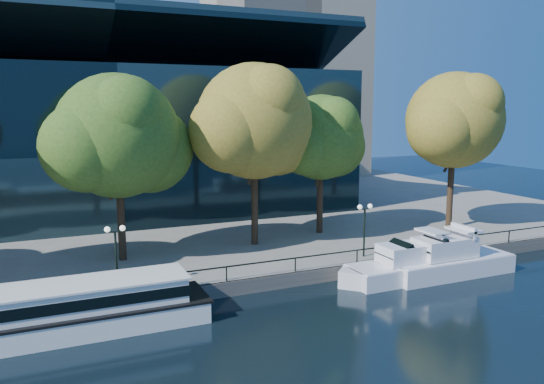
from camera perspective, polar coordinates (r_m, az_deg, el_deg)
name	(u,v)px	position (r m, az deg, el deg)	size (l,w,h in m)	color
ground	(244,313)	(32.62, -2.98, -12.86)	(160.00, 160.00, 0.00)	black
promenade	(138,204)	(66.59, -14.21, -1.27)	(90.00, 67.08, 1.00)	slate
railing	(226,267)	(34.86, -4.93, -8.04)	(88.20, 0.08, 0.99)	black
convention_building	(105,141)	(60.57, -17.51, 5.21)	(50.00, 24.57, 21.43)	black
tour_boat	(54,310)	(31.47, -22.44, -11.67)	(17.41, 3.88, 3.30)	white
cruiser_near	(412,264)	(39.60, 14.79, -7.54)	(11.72, 3.02, 3.40)	silver
cruiser_far	(444,260)	(40.92, 18.05, -7.01)	(11.13, 3.09, 3.64)	silver
tree_2	(120,139)	(39.67, -16.01, 5.53)	(11.16, 9.15, 13.62)	black
tree_3	(257,124)	(42.65, -1.65, 7.33)	(11.58, 9.49, 14.70)	black
tree_4	(323,139)	(46.99, 5.46, 5.66)	(9.34, 7.66, 12.30)	black
tree_5	(456,122)	(51.40, 19.18, 7.08)	(10.92, 8.95, 14.37)	black
lamp_1	(116,243)	(34.05, -16.48, -5.24)	(1.26, 0.36, 4.03)	black
lamp_2	(365,218)	(40.39, 9.94, -2.76)	(1.26, 0.36, 4.03)	black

